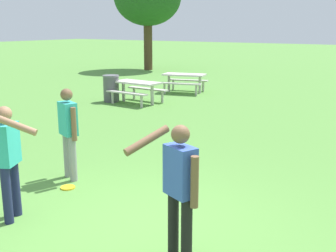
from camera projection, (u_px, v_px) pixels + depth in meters
name	position (u px, v px, depth m)	size (l,w,h in m)	color
ground_plane	(145.00, 228.00, 5.75)	(120.00, 120.00, 0.00)	#568E3D
person_thrower	(68.00, 128.00, 7.39)	(0.57, 0.35, 1.64)	gray
person_catcher	(179.00, 184.00, 4.73)	(0.78, 0.61, 1.64)	black
person_bystander	(9.00, 155.00, 5.80)	(0.82, 0.56, 1.64)	#1E234C
frisbee	(68.00, 187.00, 7.16)	(0.25, 0.25, 0.03)	yellow
picnic_table_near	(137.00, 87.00, 14.86)	(1.78, 1.52, 0.77)	beige
picnic_table_far	(184.00, 79.00, 17.21)	(1.99, 1.79, 0.77)	beige
trash_can_further_along	(111.00, 88.00, 15.18)	(0.59, 0.59, 0.96)	#515156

